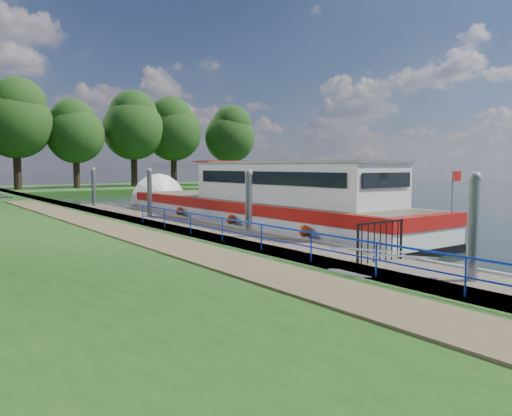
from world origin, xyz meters
TOP-DOWN VIEW (x-y plane):
  - ground at (0.00, 0.00)m, footprint 160.00×160.00m
  - bank_edge at (-2.55, 15.00)m, footprint 1.10×90.00m
  - far_bank at (12.00, 52.00)m, footprint 60.00×18.00m
  - footpath at (-4.40, 8.00)m, footprint 1.60×40.00m
  - blue_fence at (-2.75, 3.00)m, footprint 0.04×18.04m
  - pontoon at (0.00, 13.00)m, footprint 2.50×30.00m
  - mooring_piles at (0.00, 13.00)m, footprint 0.30×27.30m
  - gangway at (-1.85, 0.50)m, footprint 2.58×1.00m
  - gate_panel at (-0.00, 2.20)m, footprint 1.85×0.05m
  - barge at (3.60, 13.42)m, footprint 4.36×21.15m
  - horizon_trees at (-1.61, 48.68)m, footprint 54.38×10.03m

SIDE VIEW (x-z plane):
  - ground at x=0.00m, z-range 0.00..0.00m
  - pontoon at x=0.00m, z-range -0.10..0.46m
  - far_bank at x=12.00m, z-range 0.00..0.60m
  - bank_edge at x=-2.55m, z-range 0.00..0.78m
  - gangway at x=-1.85m, z-range 0.16..1.09m
  - footpath at x=-4.40m, z-range 0.78..0.83m
  - barge at x=3.60m, z-range -1.30..3.48m
  - gate_panel at x=0.00m, z-range 0.57..1.72m
  - mooring_piles at x=0.00m, z-range -0.50..3.05m
  - blue_fence at x=-2.75m, z-range 0.95..1.67m
  - horizon_trees at x=-1.61m, z-range 1.51..14.38m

